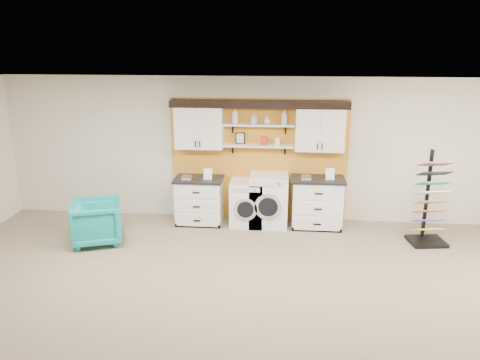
# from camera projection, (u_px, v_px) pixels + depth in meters

# --- Properties ---
(floor) EXTENTS (10.00, 10.00, 0.00)m
(floor) POSITION_uv_depth(u_px,v_px,m) (241.00, 338.00, 5.64)
(floor) COLOR #806D56
(floor) RESTS_ON ground
(ceiling) EXTENTS (10.00, 10.00, 0.00)m
(ceiling) POSITION_uv_depth(u_px,v_px,m) (241.00, 106.00, 4.83)
(ceiling) COLOR white
(ceiling) RESTS_ON wall_back
(wall_back) EXTENTS (10.00, 0.00, 10.00)m
(wall_back) POSITION_uv_depth(u_px,v_px,m) (259.00, 150.00, 9.05)
(wall_back) COLOR beige
(wall_back) RESTS_ON floor
(accent_panel) EXTENTS (3.40, 0.07, 2.40)m
(accent_panel) POSITION_uv_depth(u_px,v_px,m) (259.00, 160.00, 9.07)
(accent_panel) COLOR orange
(accent_panel) RESTS_ON wall_back
(upper_cabinet_left) EXTENTS (0.90, 0.35, 0.84)m
(upper_cabinet_left) POSITION_uv_depth(u_px,v_px,m) (199.00, 126.00, 8.81)
(upper_cabinet_left) COLOR white
(upper_cabinet_left) RESTS_ON wall_back
(upper_cabinet_right) EXTENTS (0.90, 0.35, 0.84)m
(upper_cabinet_right) POSITION_uv_depth(u_px,v_px,m) (320.00, 128.00, 8.61)
(upper_cabinet_right) COLOR white
(upper_cabinet_right) RESTS_ON wall_back
(shelf_lower) EXTENTS (1.32, 0.28, 0.03)m
(shelf_lower) POSITION_uv_depth(u_px,v_px,m) (259.00, 146.00, 8.82)
(shelf_lower) COLOR white
(shelf_lower) RESTS_ON wall_back
(shelf_upper) EXTENTS (1.32, 0.28, 0.03)m
(shelf_upper) POSITION_uv_depth(u_px,v_px,m) (259.00, 125.00, 8.70)
(shelf_upper) COLOR white
(shelf_upper) RESTS_ON wall_back
(crown_molding) EXTENTS (3.30, 0.41, 0.13)m
(crown_molding) POSITION_uv_depth(u_px,v_px,m) (259.00, 103.00, 8.60)
(crown_molding) COLOR black
(crown_molding) RESTS_ON wall_back
(picture_frame) EXTENTS (0.18, 0.02, 0.22)m
(picture_frame) POSITION_uv_depth(u_px,v_px,m) (240.00, 138.00, 8.86)
(picture_frame) COLOR black
(picture_frame) RESTS_ON shelf_lower
(canister_red) EXTENTS (0.11, 0.11, 0.16)m
(canister_red) POSITION_uv_depth(u_px,v_px,m) (264.00, 141.00, 8.78)
(canister_red) COLOR red
(canister_red) RESTS_ON shelf_lower
(canister_cream) EXTENTS (0.10, 0.10, 0.14)m
(canister_cream) POSITION_uv_depth(u_px,v_px,m) (277.00, 142.00, 8.76)
(canister_cream) COLOR silver
(canister_cream) RESTS_ON shelf_lower
(base_cabinet_left) EXTENTS (0.93, 0.66, 0.91)m
(base_cabinet_left) POSITION_uv_depth(u_px,v_px,m) (199.00, 200.00, 9.08)
(base_cabinet_left) COLOR white
(base_cabinet_left) RESTS_ON floor
(base_cabinet_right) EXTENTS (0.99, 0.66, 0.97)m
(base_cabinet_right) POSITION_uv_depth(u_px,v_px,m) (317.00, 202.00, 8.87)
(base_cabinet_right) COLOR white
(base_cabinet_right) RESTS_ON floor
(washer) EXTENTS (0.62, 0.71, 0.87)m
(washer) POSITION_uv_depth(u_px,v_px,m) (247.00, 203.00, 9.00)
(washer) COLOR white
(washer) RESTS_ON floor
(dryer) EXTENTS (0.72, 0.71, 1.01)m
(dryer) POSITION_uv_depth(u_px,v_px,m) (269.00, 200.00, 8.94)
(dryer) COLOR white
(dryer) RESTS_ON floor
(sample_rack) EXTENTS (0.67, 0.58, 1.66)m
(sample_rack) POSITION_uv_depth(u_px,v_px,m) (429.00, 215.00, 8.14)
(sample_rack) COLOR black
(sample_rack) RESTS_ON floor
(armchair) EXTENTS (1.05, 1.03, 0.76)m
(armchair) POSITION_uv_depth(u_px,v_px,m) (97.00, 222.00, 8.21)
(armchair) COLOR teal
(armchair) RESTS_ON floor
(soap_bottle_a) EXTENTS (0.16, 0.16, 0.30)m
(soap_bottle_a) POSITION_uv_depth(u_px,v_px,m) (235.00, 115.00, 8.69)
(soap_bottle_a) COLOR silver
(soap_bottle_a) RESTS_ON shelf_upper
(soap_bottle_b) EXTENTS (0.11, 0.11, 0.19)m
(soap_bottle_b) POSITION_uv_depth(u_px,v_px,m) (254.00, 119.00, 8.68)
(soap_bottle_b) COLOR silver
(soap_bottle_b) RESTS_ON shelf_upper
(soap_bottle_c) EXTENTS (0.16, 0.16, 0.15)m
(soap_bottle_c) POSITION_uv_depth(u_px,v_px,m) (267.00, 120.00, 8.66)
(soap_bottle_c) COLOR silver
(soap_bottle_c) RESTS_ON shelf_upper
(soap_bottle_d) EXTENTS (0.15, 0.15, 0.29)m
(soap_bottle_d) POSITION_uv_depth(u_px,v_px,m) (284.00, 116.00, 8.62)
(soap_bottle_d) COLOR silver
(soap_bottle_d) RESTS_ON shelf_upper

